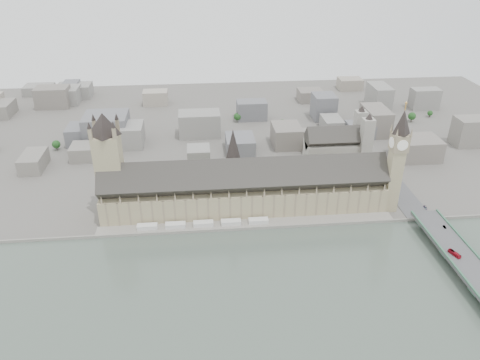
{
  "coord_description": "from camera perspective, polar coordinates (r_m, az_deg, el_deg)",
  "views": [
    {
      "loc": [
        -40.71,
        -361.48,
        236.13
      ],
      "look_at": [
        -3.15,
        31.11,
        26.57
      ],
      "focal_mm": 35.0,
      "sensor_mm": 36.0,
      "label": 1
    }
  ],
  "objects": [
    {
      "name": "westminster_abbey",
      "position": [
        525.27,
        11.83,
        3.67
      ],
      "size": [
        68.0,
        36.0,
        64.0
      ],
      "color": "gray",
      "rests_on": "ground"
    },
    {
      "name": "palace_of_westminster",
      "position": [
        438.75,
        0.55,
        -1.12
      ],
      "size": [
        265.0,
        40.73,
        55.44
      ],
      "color": "tan",
      "rests_on": "ground"
    },
    {
      "name": "elizabeth_tower",
      "position": [
        447.38,
        18.63,
        2.99
      ],
      "size": [
        17.0,
        17.0,
        107.5
      ],
      "color": "tan",
      "rests_on": "ground"
    },
    {
      "name": "terrace_tents",
      "position": [
        423.72,
        -4.49,
        -5.33
      ],
      "size": [
        118.0,
        7.0,
        4.0
      ],
      "color": "silver",
      "rests_on": "river_terrace"
    },
    {
      "name": "car_silver",
      "position": [
        442.61,
        23.67,
        -5.25
      ],
      "size": [
        1.55,
        4.32,
        1.42
      ],
      "primitive_type": "imported",
      "rotation": [
        0.0,
        0.0,
        -0.01
      ],
      "color": "gray",
      "rests_on": "westminster_bridge"
    },
    {
      "name": "victoria_tower",
      "position": [
        435.29,
        -15.72,
        2.32
      ],
      "size": [
        30.0,
        30.0,
        100.0
      ],
      "color": "tan",
      "rests_on": "ground"
    },
    {
      "name": "westminster_bridge",
      "position": [
        411.73,
        25.63,
        -9.36
      ],
      "size": [
        25.0,
        325.0,
        10.25
      ],
      "primitive_type": "cube",
      "color": "#474749",
      "rests_on": "ground"
    },
    {
      "name": "red_bus_north",
      "position": [
        409.8,
        24.68,
        -8.15
      ],
      "size": [
        6.3,
        11.66,
        3.18
      ],
      "primitive_type": "imported",
      "rotation": [
        0.0,
        0.0,
        0.34
      ],
      "color": "red",
      "rests_on": "westminster_bridge"
    },
    {
      "name": "central_tower",
      "position": [
        427.6,
        -0.85,
        3.35
      ],
      "size": [
        13.0,
        13.0,
        48.0
      ],
      "color": "gray",
      "rests_on": "ground"
    },
    {
      "name": "city_skyline_inland",
      "position": [
        645.46,
        -1.55,
        8.32
      ],
      "size": [
        720.0,
        360.0,
        38.0
      ],
      "primitive_type": null,
      "color": "gray",
      "rests_on": "ground"
    },
    {
      "name": "embankment_wall",
      "position": [
        420.42,
        1.03,
        -5.94
      ],
      "size": [
        600.0,
        1.5,
        3.0
      ],
      "primitive_type": "cube",
      "color": "slate",
      "rests_on": "ground"
    },
    {
      "name": "ground",
      "position": [
        433.68,
        0.81,
        -5.01
      ],
      "size": [
        900.0,
        900.0,
        0.0
      ],
      "primitive_type": "plane",
      "color": "#595651",
      "rests_on": "ground"
    },
    {
      "name": "car_approach",
      "position": [
        465.44,
        21.66,
        -3.12
      ],
      "size": [
        2.43,
        5.69,
        1.63
      ],
      "primitive_type": "imported",
      "rotation": [
        0.0,
        0.0,
        0.03
      ],
      "color": "gray",
      "rests_on": "westminster_bridge"
    },
    {
      "name": "river_terrace",
      "position": [
        426.9,
        0.92,
        -5.44
      ],
      "size": [
        270.0,
        15.0,
        2.0
      ],
      "primitive_type": "cube",
      "color": "slate",
      "rests_on": "ground"
    },
    {
      "name": "park_trees",
      "position": [
        480.47,
        -1.14,
        -0.44
      ],
      "size": [
        110.0,
        30.0,
        15.0
      ],
      "primitive_type": null,
      "color": "#174018",
      "rests_on": "ground"
    }
  ]
}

